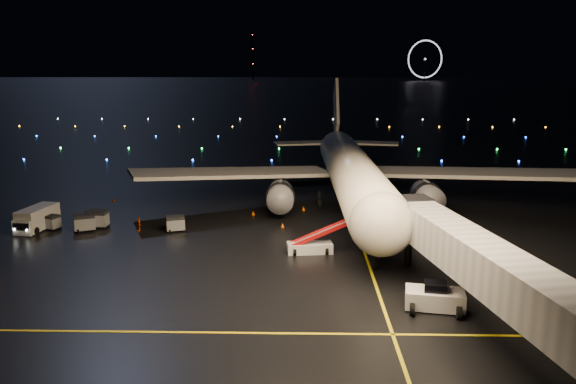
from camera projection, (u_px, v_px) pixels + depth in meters
name	position (u px, v px, depth m)	size (l,w,h in m)	color
ground	(291.00, 97.00, 340.88)	(2000.00, 2000.00, 0.00)	black
lane_centre	(357.00, 230.00, 62.53)	(0.25, 80.00, 0.02)	gold
lane_cross	(144.00, 332.00, 38.50)	(60.00, 0.25, 0.02)	gold
airliner	(350.00, 144.00, 72.65)	(56.29, 53.48, 15.95)	beige
pushback_tug	(435.00, 295.00, 42.06)	(4.34, 2.28, 2.07)	silver
belt_loader	(310.00, 237.00, 54.66)	(6.43, 1.75, 3.12)	silver
service_truck	(38.00, 218.00, 62.76)	(2.18, 6.90, 2.54)	silver
crew_c	(139.00, 224.00, 62.11)	(0.91, 0.38, 1.56)	#F04F00
safety_cone_0	(283.00, 225.00, 63.66)	(0.42, 0.42, 0.48)	#E95500
safety_cone_1	(304.00, 208.00, 71.13)	(0.47, 0.47, 0.53)	#E95500
safety_cone_2	(253.00, 213.00, 68.92)	(0.43, 0.43, 0.49)	#E95500
safety_cone_3	(114.00, 200.00, 75.76)	(0.48, 0.48, 0.55)	#E95500
ferris_wheel	(425.00, 61.00, 741.32)	(50.00, 4.00, 52.00)	black
radio_mast	(253.00, 56.00, 764.54)	(1.80, 1.80, 64.00)	black
taxiway_lights	(280.00, 134.00, 151.54)	(164.00, 92.00, 0.36)	black
baggage_cart_0	(175.00, 224.00, 62.05)	(1.97, 1.38, 1.68)	gray
baggage_cart_1	(97.00, 218.00, 63.95)	(2.17, 1.52, 1.84)	gray
baggage_cart_2	(98.00, 219.00, 63.50)	(2.21, 1.55, 1.88)	gray
baggage_cart_3	(51.00, 222.00, 62.87)	(1.87, 1.31, 1.59)	gray
baggage_cart_4	(85.00, 223.00, 62.09)	(2.18, 1.53, 1.86)	gray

